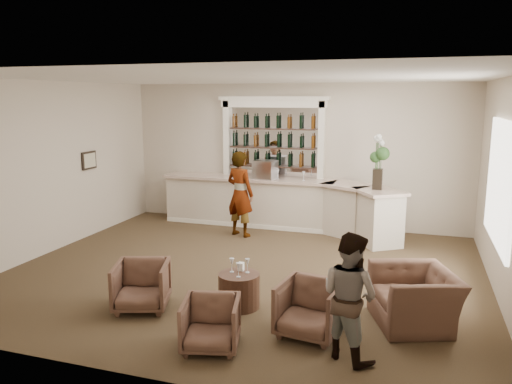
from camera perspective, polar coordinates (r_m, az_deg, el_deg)
ground at (r=8.80m, az=-1.25°, el=-9.06°), size 8.00×8.00×0.00m
room_shell at (r=8.92m, az=1.19°, el=6.63°), size 8.04×7.02×3.32m
bar_counter at (r=11.45m, az=2.92°, el=-1.38°), size 5.72×1.80×1.14m
back_bar_alcove at (r=11.72m, az=1.92°, el=6.12°), size 2.64×0.25×3.00m
cocktail_table at (r=7.33m, az=-1.95°, el=-11.16°), size 0.60×0.60×0.50m
sommelier at (r=10.78m, az=-1.83°, el=-0.21°), size 0.79×0.65×1.86m
guest at (r=5.92m, az=10.63°, el=-11.60°), size 0.92×0.87×1.50m
armchair_left at (r=7.41m, az=-12.95°, el=-10.39°), size 0.94×0.96×0.69m
armchair_center at (r=6.21m, az=-5.19°, el=-14.78°), size 0.82×0.83×0.62m
armchair_right at (r=6.52m, az=6.17°, el=-13.12°), size 0.85×0.87×0.70m
armchair_far at (r=7.10m, az=17.66°, el=-11.43°), size 1.32×1.40×0.73m
espresso_machine at (r=11.42m, az=1.06°, el=2.58°), size 0.54×0.47×0.43m
flower_vase at (r=10.36m, az=13.82°, el=3.72°), size 0.29×0.29×1.11m
wine_glass_bar_left at (r=11.24m, az=5.47°, el=1.84°), size 0.07×0.07×0.21m
wine_glass_bar_right at (r=11.45m, az=2.50°, el=2.04°), size 0.07×0.07×0.21m
wine_glass_tbl_a at (r=7.27m, az=-2.78°, el=-8.36°), size 0.07×0.07×0.21m
wine_glass_tbl_b at (r=7.24m, az=-0.99°, el=-8.43°), size 0.07×0.07×0.21m
wine_glass_tbl_c at (r=7.07m, az=-2.02°, el=-8.91°), size 0.07×0.07×0.21m
napkin_holder at (r=7.35m, az=-1.73°, el=-8.51°), size 0.08×0.08×0.12m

